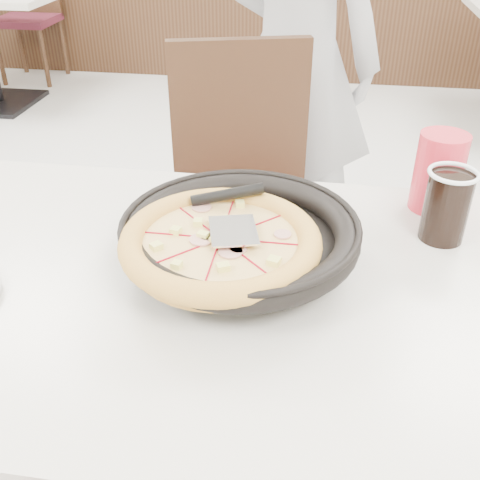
# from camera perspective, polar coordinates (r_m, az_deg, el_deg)

# --- Properties ---
(floor) EXTENTS (7.00, 7.00, 0.00)m
(floor) POSITION_cam_1_polar(r_m,az_deg,el_deg) (1.70, -8.94, -18.97)
(floor) COLOR silver
(floor) RESTS_ON ground
(wainscot_back) EXTENTS (5.90, 0.03, 1.10)m
(wainscot_back) POSITION_cam_1_polar(r_m,az_deg,el_deg) (4.56, 3.82, 22.60)
(wainscot_back) COLOR black
(wainscot_back) RESTS_ON floor
(main_table) EXTENTS (1.26, 0.90, 0.75)m
(main_table) POSITION_cam_1_polar(r_m,az_deg,el_deg) (1.22, -4.47, -18.16)
(main_table) COLOR silver
(main_table) RESTS_ON floor
(chair_far) EXTENTS (0.52, 0.52, 0.95)m
(chair_far) POSITION_cam_1_polar(r_m,az_deg,el_deg) (1.68, 0.72, 2.32)
(chair_far) COLOR black
(chair_far) RESTS_ON floor
(trivet) EXTENTS (0.13, 0.13, 0.04)m
(trivet) POSITION_cam_1_polar(r_m,az_deg,el_deg) (0.95, -1.05, -2.79)
(trivet) COLOR black
(trivet) RESTS_ON main_table
(pizza_pan) EXTENTS (0.39, 0.39, 0.01)m
(pizza_pan) POSITION_cam_1_polar(r_m,az_deg,el_deg) (0.97, 0.00, -0.40)
(pizza_pan) COLOR black
(pizza_pan) RESTS_ON trivet
(pizza) EXTENTS (0.32, 0.32, 0.02)m
(pizza) POSITION_cam_1_polar(r_m,az_deg,el_deg) (0.92, -1.99, -0.99)
(pizza) COLOR gold
(pizza) RESTS_ON pizza_pan
(pizza_server) EXTENTS (0.10, 0.11, 0.00)m
(pizza_server) POSITION_cam_1_polar(r_m,az_deg,el_deg) (0.91, -0.68, 0.99)
(pizza_server) COLOR silver
(pizza_server) RESTS_ON pizza
(cola_glass) EXTENTS (0.09, 0.09, 0.13)m
(cola_glass) POSITION_cam_1_polar(r_m,az_deg,el_deg) (1.10, 20.22, 3.10)
(cola_glass) COLOR black
(cola_glass) RESTS_ON main_table
(red_cup) EXTENTS (0.10, 0.10, 0.16)m
(red_cup) POSITION_cam_1_polar(r_m,az_deg,el_deg) (1.20, 19.51, 6.51)
(red_cup) COLOR red
(red_cup) RESTS_ON main_table
(diner_person) EXTENTS (0.68, 0.54, 1.62)m
(diner_person) POSITION_cam_1_polar(r_m,az_deg,el_deg) (2.02, 5.60, 17.63)
(diner_person) COLOR #A0A1A5
(diner_person) RESTS_ON floor
(bg_chair_left_far) EXTENTS (0.43, 0.43, 0.95)m
(bg_chair_left_far) POSITION_cam_1_polar(r_m,az_deg,el_deg) (4.86, -20.93, 20.43)
(bg_chair_left_far) COLOR black
(bg_chair_left_far) RESTS_ON floor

